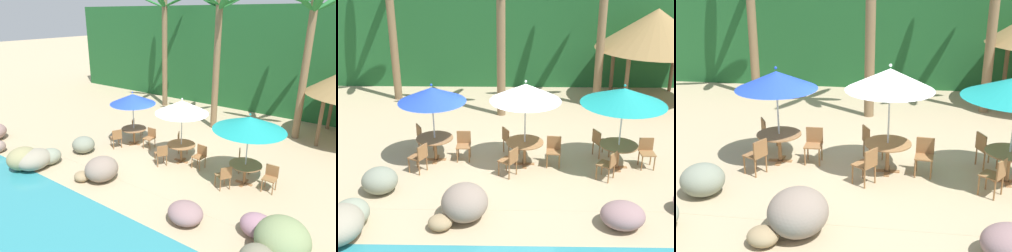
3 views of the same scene
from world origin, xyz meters
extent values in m
plane|color=tan|center=(0.00, 0.00, 0.00)|extent=(120.00, 120.00, 0.00)
cube|color=tan|center=(0.00, 0.00, 0.00)|extent=(18.00, 5.20, 0.01)
cube|color=#1E5628|center=(0.00, 9.00, 3.00)|extent=(28.00, 2.40, 6.00)
ellipsoid|color=gray|center=(-3.51, -1.77, 0.34)|extent=(0.94, 0.92, 0.69)
ellipsoid|color=#977F59|center=(-1.68, -3.39, 0.17)|extent=(0.57, 0.53, 0.34)
ellipsoid|color=gray|center=(2.51, -3.21, 0.30)|extent=(1.03, 0.94, 0.59)
ellipsoid|color=gray|center=(-1.15, -2.92, 0.43)|extent=(1.11, 1.21, 0.85)
cylinder|color=silver|center=(-2.37, 0.15, 1.09)|extent=(0.04, 0.04, 2.19)
cone|color=blue|center=(-2.37, 0.15, 2.09)|extent=(1.98, 1.98, 0.42)
sphere|color=blue|center=(-2.37, 0.15, 2.38)|extent=(0.07, 0.07, 0.07)
cube|color=olive|center=(-2.37, 0.15, 0.01)|extent=(0.60, 0.12, 0.03)
cube|color=olive|center=(-2.37, 0.15, 0.01)|extent=(0.12, 0.60, 0.03)
cylinder|color=olive|center=(-2.37, 0.15, 0.37)|extent=(0.09, 0.09, 0.71)
cylinder|color=olive|center=(-2.37, 0.15, 0.72)|extent=(1.10, 1.10, 0.03)
cylinder|color=olive|center=(-1.34, -0.01, 0.23)|extent=(0.04, 0.04, 0.45)
cylinder|color=olive|center=(-1.69, -0.02, 0.23)|extent=(0.04, 0.04, 0.45)
cylinder|color=olive|center=(-1.34, 0.35, 0.23)|extent=(0.04, 0.04, 0.45)
cylinder|color=olive|center=(-1.70, 0.34, 0.23)|extent=(0.04, 0.04, 0.45)
cube|color=olive|center=(-1.52, 0.17, 0.47)|extent=(0.43, 0.43, 0.03)
cube|color=olive|center=(-1.52, 0.37, 0.66)|extent=(0.42, 0.04, 0.42)
cylinder|color=olive|center=(-2.74, 1.13, 0.23)|extent=(0.04, 0.04, 0.45)
cylinder|color=olive|center=(-2.55, 0.82, 0.23)|extent=(0.04, 0.04, 0.45)
cylinder|color=olive|center=(-3.04, 0.95, 0.23)|extent=(0.04, 0.04, 0.45)
cylinder|color=olive|center=(-2.86, 0.64, 0.23)|extent=(0.04, 0.04, 0.45)
cube|color=olive|center=(-2.80, 0.89, 0.47)|extent=(0.57, 0.57, 0.03)
cube|color=olive|center=(-2.97, 0.79, 0.66)|extent=(0.24, 0.38, 0.42)
cylinder|color=olive|center=(-2.99, -0.68, 0.23)|extent=(0.04, 0.04, 0.45)
cylinder|color=olive|center=(-2.83, -0.37, 0.23)|extent=(0.04, 0.04, 0.45)
cylinder|color=olive|center=(-2.67, -0.84, 0.23)|extent=(0.04, 0.04, 0.45)
cylinder|color=olive|center=(-2.51, -0.53, 0.23)|extent=(0.04, 0.04, 0.45)
cube|color=olive|center=(-2.75, -0.61, 0.47)|extent=(0.56, 0.56, 0.03)
cube|color=olive|center=(-2.57, -0.69, 0.66)|extent=(0.22, 0.39, 0.42)
cylinder|color=silver|center=(0.32, -0.09, 1.17)|extent=(0.04, 0.04, 2.35)
cone|color=white|center=(0.32, -0.09, 2.25)|extent=(2.03, 2.03, 0.48)
sphere|color=white|center=(0.32, -0.09, 2.57)|extent=(0.07, 0.07, 0.07)
cube|color=olive|center=(0.32, -0.09, 0.01)|extent=(0.60, 0.12, 0.03)
cube|color=olive|center=(0.32, -0.09, 0.01)|extent=(0.12, 0.60, 0.03)
cylinder|color=olive|center=(0.32, -0.09, 0.37)|extent=(0.09, 0.09, 0.71)
cylinder|color=olive|center=(0.32, -0.09, 0.72)|extent=(1.10, 1.10, 0.03)
cylinder|color=olive|center=(1.32, -0.37, 0.23)|extent=(0.04, 0.04, 0.45)
cylinder|color=olive|center=(0.97, -0.33, 0.23)|extent=(0.04, 0.04, 0.45)
cylinder|color=olive|center=(1.36, -0.02, 0.23)|extent=(0.04, 0.04, 0.45)
cylinder|color=olive|center=(1.00, 0.02, 0.23)|extent=(0.04, 0.04, 0.45)
cube|color=olive|center=(1.16, -0.18, 0.47)|extent=(0.46, 0.46, 0.03)
cube|color=olive|center=(1.18, 0.02, 0.66)|extent=(0.42, 0.08, 0.42)
cylinder|color=olive|center=(-0.01, 0.90, 0.23)|extent=(0.04, 0.04, 0.45)
cylinder|color=olive|center=(0.16, 0.59, 0.23)|extent=(0.04, 0.04, 0.45)
cylinder|color=olive|center=(-0.32, 0.74, 0.23)|extent=(0.04, 0.04, 0.45)
cylinder|color=olive|center=(-0.16, 0.42, 0.23)|extent=(0.04, 0.04, 0.45)
cube|color=olive|center=(-0.08, 0.66, 0.47)|extent=(0.57, 0.57, 0.03)
cube|color=olive|center=(-0.26, 0.57, 0.66)|extent=(0.23, 0.39, 0.42)
cylinder|color=olive|center=(-0.42, -0.83, 0.23)|extent=(0.04, 0.04, 0.45)
cylinder|color=olive|center=(-0.22, -0.54, 0.23)|extent=(0.04, 0.04, 0.45)
cylinder|color=olive|center=(-0.13, -1.03, 0.23)|extent=(0.04, 0.04, 0.45)
cylinder|color=olive|center=(0.08, -0.74, 0.23)|extent=(0.04, 0.04, 0.45)
cube|color=olive|center=(-0.17, -0.78, 0.47)|extent=(0.59, 0.59, 0.03)
cube|color=olive|center=(-0.01, -0.90, 0.66)|extent=(0.27, 0.36, 0.42)
cylinder|color=silver|center=(3.02, -0.25, 1.15)|extent=(0.04, 0.04, 2.31)
cube|color=olive|center=(3.02, -0.25, 0.01)|extent=(0.60, 0.12, 0.03)
cube|color=olive|center=(3.02, -0.25, 0.01)|extent=(0.12, 0.60, 0.03)
cylinder|color=olive|center=(3.02, -0.25, 0.37)|extent=(0.09, 0.09, 0.71)
cylinder|color=olive|center=(3.02, -0.25, 0.72)|extent=(1.10, 1.10, 0.03)
cylinder|color=olive|center=(2.79, 0.77, 0.23)|extent=(0.04, 0.04, 0.45)
cylinder|color=olive|center=(2.93, 0.44, 0.23)|extent=(0.04, 0.04, 0.45)
cylinder|color=olive|center=(2.46, 0.63, 0.23)|extent=(0.04, 0.04, 0.45)
cylinder|color=olive|center=(2.60, 0.30, 0.23)|extent=(0.04, 0.04, 0.45)
cube|color=olive|center=(2.69, 0.53, 0.47)|extent=(0.55, 0.55, 0.03)
cube|color=olive|center=(2.51, 0.45, 0.66)|extent=(0.20, 0.40, 0.42)
cylinder|color=olive|center=(2.29, -1.00, 0.23)|extent=(0.04, 0.04, 0.45)
cylinder|color=olive|center=(2.49, -0.70, 0.23)|extent=(0.04, 0.04, 0.45)
cylinder|color=olive|center=(2.58, -1.20, 0.23)|extent=(0.04, 0.04, 0.45)
cylinder|color=olive|center=(2.79, -0.90, 0.23)|extent=(0.04, 0.04, 0.45)
cube|color=olive|center=(2.54, -0.95, 0.47)|extent=(0.58, 0.58, 0.03)
cube|color=olive|center=(2.70, -1.06, 0.66)|extent=(0.27, 0.37, 0.42)
cylinder|color=brown|center=(-4.94, 6.00, 3.18)|extent=(0.32, 0.32, 6.37)
cylinder|color=brown|center=(-0.49, 4.15, 3.18)|extent=(0.32, 0.32, 6.36)
cylinder|color=brown|center=(3.32, 5.16, 3.17)|extent=(0.32, 0.32, 6.33)
cylinder|color=brown|center=(4.35, 7.32, 1.10)|extent=(0.16, 0.16, 2.20)
camera|label=1|loc=(6.37, -9.41, 5.55)|focal=33.13mm
camera|label=2|loc=(-0.01, -11.90, 6.00)|focal=47.28mm
camera|label=3|loc=(0.65, -9.78, 4.53)|focal=47.57mm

